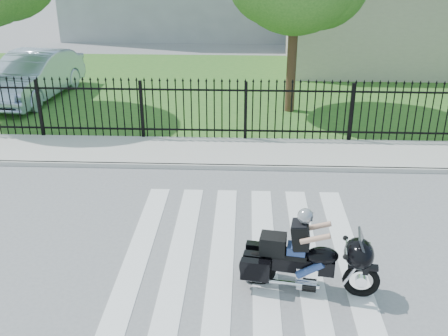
{
  "coord_description": "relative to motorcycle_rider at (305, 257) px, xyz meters",
  "views": [
    {
      "loc": [
        0.0,
        -8.38,
        5.57
      ],
      "look_at": [
        -0.44,
        1.84,
        1.0
      ],
      "focal_mm": 42.0,
      "sensor_mm": 36.0,
      "label": 1
    }
  ],
  "objects": [
    {
      "name": "motorcycle_rider",
      "position": [
        0.0,
        0.0,
        0.0
      ],
      "size": [
        2.37,
        1.01,
        1.58
      ],
      "rotation": [
        0.0,
        0.0,
        -0.16
      ],
      "color": "black",
      "rests_on": "ground"
    },
    {
      "name": "grass_strip",
      "position": [
        -1.04,
        12.95,
        -0.63
      ],
      "size": [
        40.0,
        12.0,
        0.02
      ],
      "primitive_type": "cube",
      "color": "#295F20",
      "rests_on": "ground"
    },
    {
      "name": "iron_fence",
      "position": [
        -1.04,
        6.95,
        0.26
      ],
      "size": [
        26.0,
        0.04,
        1.8
      ],
      "color": "black",
      "rests_on": "ground"
    },
    {
      "name": "building_low",
      "position": [
        5.96,
        16.95,
        1.11
      ],
      "size": [
        10.0,
        6.0,
        3.5
      ],
      "primitive_type": "cube",
      "color": "beige",
      "rests_on": "ground"
    },
    {
      "name": "parked_car",
      "position": [
        -8.8,
        10.97,
        0.22
      ],
      "size": [
        2.42,
        5.32,
        1.69
      ],
      "primitive_type": "imported",
      "rotation": [
        0.0,
        0.0,
        -0.12
      ],
      "color": "#ACBBD9",
      "rests_on": "grass_strip"
    },
    {
      "name": "crosswalk",
      "position": [
        -1.04,
        0.95,
        -0.64
      ],
      "size": [
        5.0,
        5.5,
        0.01
      ],
      "primitive_type": null,
      "color": "silver",
      "rests_on": "ground"
    },
    {
      "name": "sidewalk",
      "position": [
        -1.04,
        5.95,
        -0.58
      ],
      "size": [
        40.0,
        2.0,
        0.12
      ],
      "primitive_type": "cube",
      "color": "#ADAAA3",
      "rests_on": "ground"
    },
    {
      "name": "curb",
      "position": [
        -1.04,
        4.95,
        -0.58
      ],
      "size": [
        40.0,
        0.12,
        0.12
      ],
      "primitive_type": "cube",
      "color": "#ADAAA3",
      "rests_on": "ground"
    },
    {
      "name": "ground",
      "position": [
        -1.04,
        0.95,
        -0.64
      ],
      "size": [
        120.0,
        120.0,
        0.0
      ],
      "primitive_type": "plane",
      "color": "slate",
      "rests_on": "ground"
    }
  ]
}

